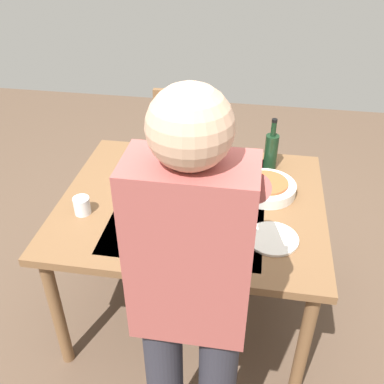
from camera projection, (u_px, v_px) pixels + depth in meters
ground_plane at (192, 304)px, 2.64m from camera, size 6.00×6.00×0.00m
dining_table at (192, 212)px, 2.25m from camera, size 1.31×1.08×0.76m
chair_near at (180, 148)px, 3.12m from camera, size 0.40×0.40×0.91m
person_server at (191, 297)px, 1.43m from camera, size 0.42×0.61×1.69m
wine_bottle at (271, 150)px, 2.40m from camera, size 0.07×0.07×0.30m
wine_glass_left at (143, 182)px, 2.16m from camera, size 0.07×0.07×0.15m
water_cup_near_left at (82, 206)px, 2.10m from camera, size 0.08×0.08×0.09m
water_cup_near_right at (129, 165)px, 2.39m from camera, size 0.06×0.06×0.10m
serving_bowl_pasta at (266, 187)px, 2.24m from camera, size 0.30×0.30×0.07m
dinner_plate_near at (273, 238)px, 1.96m from camera, size 0.23×0.23×0.01m
table_knife at (175, 193)px, 2.26m from camera, size 0.08×0.19×0.00m
table_fork at (198, 249)px, 1.90m from camera, size 0.06×0.18×0.00m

